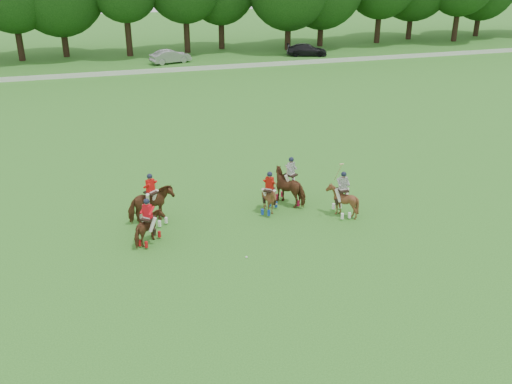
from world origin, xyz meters
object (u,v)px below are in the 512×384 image
object	(u,v)px
polo_red_c	(269,198)
polo_stripe_b	(342,200)
polo_stripe_a	(291,186)
polo_red_a	(149,228)
polo_red_b	(152,205)
polo_ball	(247,257)
car_mid	(170,57)
car_right	(307,50)

from	to	relation	value
polo_red_c	polo_stripe_b	distance (m)	3.48
polo_stripe_a	polo_red_a	bearing A→B (deg)	-162.76
polo_red_b	polo_ball	bearing A→B (deg)	-52.52
car_mid	polo_stripe_a	world-z (taller)	polo_stripe_a
polo_red_b	polo_ball	xyz separation A→B (m)	(3.36, -4.38, -0.86)
polo_stripe_a	polo_ball	bearing A→B (deg)	-127.24
car_mid	polo_red_a	distance (m)	39.84
car_mid	polo_red_a	xyz separation A→B (m)	(-6.62, -39.28, 0.04)
car_mid	polo_red_c	bearing A→B (deg)	162.54
polo_red_a	polo_red_c	bearing A→B (deg)	14.10
polo_red_c	polo_stripe_b	size ratio (longest dim) A/B	0.76
polo_red_c	polo_ball	world-z (taller)	polo_red_c
polo_red_a	polo_red_c	distance (m)	6.13
car_mid	car_right	distance (m)	15.54
car_right	polo_stripe_a	xyz separation A→B (m)	(-14.87, -37.02, 0.24)
polo_red_b	polo_red_a	bearing A→B (deg)	-100.71
polo_ball	car_right	bearing A→B (deg)	66.16
polo_stripe_a	polo_stripe_b	bearing A→B (deg)	-46.40
car_right	polo_red_c	size ratio (longest dim) A/B	2.16
polo_red_b	polo_red_c	distance (m)	5.60
polo_red_a	polo_stripe_a	xyz separation A→B (m)	(7.29, 2.26, 0.15)
polo_stripe_b	polo_ball	xyz separation A→B (m)	(-5.47, -2.68, -0.75)
polo_stripe_b	polo_ball	bearing A→B (deg)	-153.93
car_mid	polo_red_c	distance (m)	37.79
car_right	polo_red_b	world-z (taller)	polo_red_b
polo_stripe_a	polo_red_b	bearing A→B (deg)	-177.54
polo_stripe_b	car_right	bearing A→B (deg)	71.63
polo_red_a	polo_stripe_a	world-z (taller)	polo_stripe_a
polo_stripe_a	polo_stripe_b	distance (m)	2.77
polo_red_b	polo_ball	world-z (taller)	polo_red_b
car_mid	polo_stripe_b	distance (m)	39.11
car_mid	polo_stripe_b	size ratio (longest dim) A/B	1.55
polo_red_a	polo_red_b	bearing A→B (deg)	79.29
polo_ball	polo_red_b	bearing A→B (deg)	127.48
car_right	polo_stripe_b	world-z (taller)	polo_stripe_b
car_mid	polo_red_c	xyz separation A→B (m)	(-0.67, -37.79, 0.03)
car_right	polo_red_c	world-z (taller)	polo_red_c
car_right	polo_stripe_a	bearing A→B (deg)	174.93
polo_stripe_b	polo_ball	world-z (taller)	polo_stripe_b
polo_red_b	polo_stripe_a	distance (m)	6.93
polo_red_b	car_right	bearing A→B (deg)	59.72
polo_stripe_a	polo_ball	distance (m)	5.94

